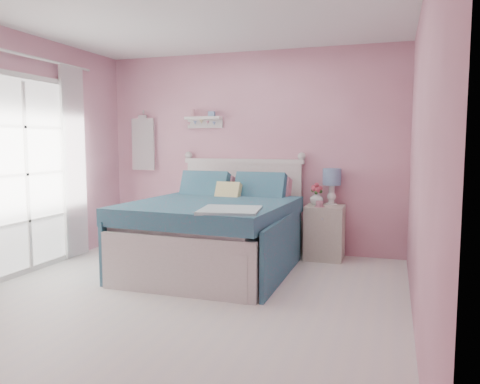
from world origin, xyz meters
The scene contains 12 objects.
floor centered at (0.00, 0.00, 0.00)m, with size 4.50×4.50×0.00m, color white.
room_shell centered at (0.00, 0.00, 1.58)m, with size 4.50×4.50×4.50m.
bed centered at (-0.07, 1.20, 0.41)m, with size 1.74×2.13×1.21m.
nightstand centered at (1.04, 2.01, 0.33)m, with size 0.46×0.45×0.66m.
table_lamp centered at (1.10, 2.12, 0.97)m, with size 0.22×0.22×0.45m.
vase centered at (0.92, 2.06, 0.75)m, with size 0.17×0.17×0.17m, color white.
teacup centered at (0.99, 1.87, 0.69)m, with size 0.09×0.09×0.07m, color #D08BA2.
roses centered at (0.92, 2.06, 0.87)m, with size 0.14×0.11×0.12m.
wall_shelf centered at (-0.63, 2.19, 1.73)m, with size 0.50×0.15×0.25m.
hanging_dress centered at (-1.55, 2.18, 1.40)m, with size 0.34×0.03×0.72m, color white.
french_door centered at (-1.97, 0.40, 1.07)m, with size 0.04×1.32×2.16m.
curtain_far centered at (-1.92, 1.14, 1.18)m, with size 0.04×0.40×2.32m, color white.
Camera 1 is at (1.81, -3.67, 1.42)m, focal length 35.00 mm.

